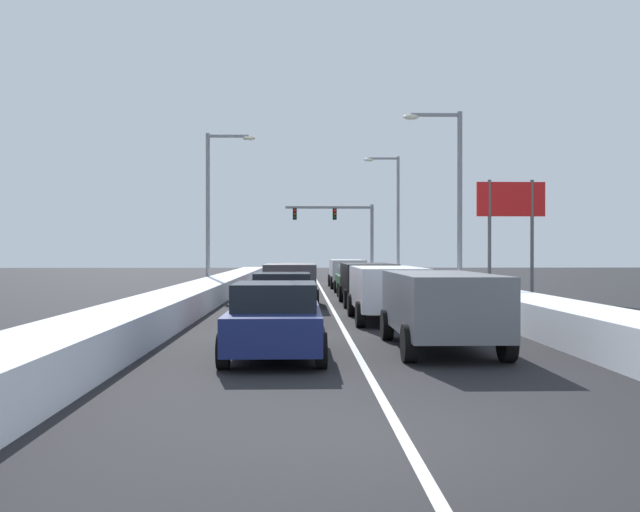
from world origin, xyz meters
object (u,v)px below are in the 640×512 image
at_px(sedan_maroon_center_lane_second, 282,297).
at_px(traffic_light_gantry, 345,224).
at_px(roadside_sign_right, 511,212).
at_px(suv_charcoal_center_lane_third, 291,280).
at_px(sedan_green_right_lane_fourth, 355,279).
at_px(sedan_navy_center_lane_nearest, 275,319).
at_px(street_lamp_right_mid, 394,208).
at_px(sedan_tan_center_lane_fourth, 288,280).
at_px(street_lamp_right_near, 452,188).
at_px(sedan_red_center_lane_fifth, 292,276).
at_px(suv_black_right_lane_third, 368,280).
at_px(suv_silver_right_lane_fifth, 347,271).
at_px(suv_gray_right_lane_nearest, 440,303).
at_px(suv_white_right_lane_second, 387,288).
at_px(street_lamp_left_mid, 214,197).

relative_size(sedan_maroon_center_lane_second, traffic_light_gantry, 0.60).
bearing_deg(roadside_sign_right, suv_charcoal_center_lane_third, -156.11).
relative_size(sedan_green_right_lane_fourth, sedan_maroon_center_lane_second, 1.00).
height_order(sedan_navy_center_lane_nearest, street_lamp_right_mid, street_lamp_right_mid).
relative_size(sedan_tan_center_lane_fourth, street_lamp_right_near, 0.53).
bearing_deg(sedan_red_center_lane_fifth, suv_black_right_lane_third, -74.09).
bearing_deg(suv_silver_right_lane_fifth, sedan_maroon_center_lane_second, -99.18).
relative_size(suv_gray_right_lane_nearest, sedan_tan_center_lane_fourth, 1.09).
bearing_deg(sedan_green_right_lane_fourth, suv_white_right_lane_second, -90.39).
bearing_deg(street_lamp_right_mid, sedan_tan_center_lane_fourth, -113.19).
xyz_separation_m(suv_white_right_lane_second, street_lamp_right_near, (4.12, 9.52, 4.00)).
height_order(suv_white_right_lane_second, sedan_maroon_center_lane_second, suv_white_right_lane_second).
height_order(suv_gray_right_lane_nearest, street_lamp_right_near, street_lamp_right_near).
xyz_separation_m(suv_white_right_lane_second, sedan_red_center_lane_fifth, (-3.17, 17.99, -0.25)).
xyz_separation_m(suv_gray_right_lane_nearest, suv_black_right_lane_third, (-0.33, 12.84, 0.00)).
bearing_deg(sedan_maroon_center_lane_second, sedan_red_center_lane_fifth, 89.92).
distance_m(suv_white_right_lane_second, sedan_tan_center_lane_fourth, 12.75).
xyz_separation_m(suv_gray_right_lane_nearest, sedan_red_center_lane_fifth, (-3.57, 24.19, -0.25)).
xyz_separation_m(suv_black_right_lane_third, traffic_light_gantry, (1.04, 30.91, 3.48)).
height_order(sedan_green_right_lane_fourth, street_lamp_left_mid, street_lamp_left_mid).
distance_m(suv_black_right_lane_third, roadside_sign_right, 8.69).
bearing_deg(roadside_sign_right, sedan_navy_center_lane_nearest, -120.17).
relative_size(street_lamp_right_mid, roadside_sign_right, 1.68).
bearing_deg(sedan_green_right_lane_fourth, suv_charcoal_center_lane_third, -113.77).
distance_m(suv_gray_right_lane_nearest, sedan_red_center_lane_fifth, 24.45).
xyz_separation_m(sedan_green_right_lane_fourth, sedan_navy_center_lane_nearest, (-3.25, -20.34, 0.00)).
distance_m(suv_white_right_lane_second, sedan_red_center_lane_fifth, 18.27).
bearing_deg(street_lamp_left_mid, sedan_maroon_center_lane_second, -75.96).
distance_m(suv_black_right_lane_third, traffic_light_gantry, 31.12).
xyz_separation_m(suv_gray_right_lane_nearest, street_lamp_right_mid, (3.86, 36.11, 4.44)).
xyz_separation_m(suv_black_right_lane_third, roadside_sign_right, (7.07, 4.06, 3.00)).
bearing_deg(sedan_red_center_lane_fifth, street_lamp_right_mid, 58.04).
height_order(sedan_maroon_center_lane_second, street_lamp_right_mid, street_lamp_right_mid).
distance_m(sedan_maroon_center_lane_second, suv_charcoal_center_lane_third, 6.54).
xyz_separation_m(sedan_green_right_lane_fourth, street_lamp_left_mid, (-7.38, 2.70, 4.31)).
distance_m(sedan_tan_center_lane_fourth, street_lamp_left_mid, 6.95).
bearing_deg(sedan_red_center_lane_fifth, street_lamp_left_mid, -154.30).
bearing_deg(traffic_light_gantry, sedan_red_center_lane_fifth, -102.33).
height_order(traffic_light_gantry, street_lamp_right_near, street_lamp_right_near).
height_order(sedan_red_center_lane_fifth, traffic_light_gantry, traffic_light_gantry).
xyz_separation_m(sedan_navy_center_lane_nearest, suv_charcoal_center_lane_third, (0.11, 13.21, 0.25)).
distance_m(sedan_green_right_lane_fourth, sedan_red_center_lane_fifth, 5.70).
distance_m(suv_gray_right_lane_nearest, sedan_navy_center_lane_nearest, 3.66).
bearing_deg(traffic_light_gantry, suv_silver_right_lane_fifth, -93.19).
height_order(sedan_green_right_lane_fourth, sedan_maroon_center_lane_second, same).
xyz_separation_m(suv_white_right_lane_second, suv_black_right_lane_third, (0.07, 6.64, 0.00)).
relative_size(sedan_red_center_lane_fifth, street_lamp_right_near, 0.53).
height_order(sedan_green_right_lane_fourth, street_lamp_right_mid, street_lamp_right_mid).
bearing_deg(sedan_red_center_lane_fifth, suv_silver_right_lane_fifth, 34.81).
xyz_separation_m(suv_gray_right_lane_nearest, sedan_navy_center_lane_nearest, (-3.56, -0.83, -0.25)).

